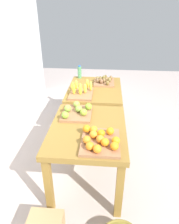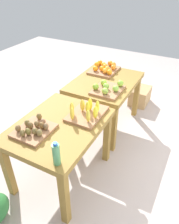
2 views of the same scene
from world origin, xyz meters
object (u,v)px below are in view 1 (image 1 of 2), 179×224
object	(u,v)px
display_table_right	(95,95)
watermelon_pile	(110,100)
banana_crate	(81,91)
apple_bin	(77,112)
orange_bin	(100,140)
display_table_left	(88,136)
water_bottle	(80,72)
kiwi_bin	(104,81)

from	to	relation	value
display_table_right	watermelon_pile	xyz separation A→B (m)	(0.90, -0.26, -0.50)
banana_crate	watermelon_pile	xyz separation A→B (m)	(1.16, -0.43, -0.66)
apple_bin	watermelon_pile	world-z (taller)	apple_bin
banana_crate	display_table_right	bearing A→B (deg)	-34.30
display_table_right	orange_bin	xyz separation A→B (m)	(-1.40, -0.14, 0.15)
display_table_left	apple_bin	world-z (taller)	apple_bin
watermelon_pile	banana_crate	bearing A→B (deg)	159.51
orange_bin	banana_crate	bearing A→B (deg)	15.44
orange_bin	apple_bin	bearing A→B (deg)	28.21
display_table_left	display_table_right	size ratio (longest dim) A/B	1.00
display_table_left	apple_bin	xyz separation A→B (m)	(0.26, 0.15, 0.15)
display_table_left	display_table_right	bearing A→B (deg)	0.00
water_bottle	apple_bin	bearing A→B (deg)	-174.10
display_table_left	orange_bin	xyz separation A→B (m)	(-0.28, -0.14, 0.15)
display_table_left	banana_crate	xyz separation A→B (m)	(0.86, 0.18, 0.15)
banana_crate	water_bottle	xyz separation A→B (m)	(0.70, 0.11, 0.06)
orange_bin	water_bottle	size ratio (longest dim) A/B	2.00
banana_crate	watermelon_pile	bearing A→B (deg)	-20.49
orange_bin	watermelon_pile	size ratio (longest dim) A/B	0.63
display_table_left	orange_bin	world-z (taller)	orange_bin
apple_bin	kiwi_bin	world-z (taller)	apple_bin
orange_bin	kiwi_bin	size ratio (longest dim) A/B	1.22
watermelon_pile	water_bottle	bearing A→B (deg)	130.34
display_table_left	watermelon_pile	distance (m)	2.10
watermelon_pile	display_table_left	bearing A→B (deg)	172.76
display_table_left	display_table_right	world-z (taller)	same
kiwi_bin	watermelon_pile	distance (m)	0.96
banana_crate	watermelon_pile	size ratio (longest dim) A/B	0.63
display_table_right	orange_bin	world-z (taller)	orange_bin
display_table_right	kiwi_bin	size ratio (longest dim) A/B	2.89
kiwi_bin	display_table_right	bearing A→B (deg)	147.51
display_table_left	banana_crate	bearing A→B (deg)	11.59
banana_crate	kiwi_bin	world-z (taller)	banana_crate
orange_bin	banana_crate	world-z (taller)	banana_crate
display_table_left	kiwi_bin	world-z (taller)	kiwi_bin
display_table_left	watermelon_pile	bearing A→B (deg)	-7.24
display_table_left	display_table_right	xyz separation A→B (m)	(1.12, 0.00, 0.00)
display_table_right	banana_crate	bearing A→B (deg)	145.70
display_table_right	watermelon_pile	world-z (taller)	display_table_right
apple_bin	water_bottle	world-z (taller)	water_bottle
display_table_right	watermelon_pile	bearing A→B (deg)	-15.91
water_bottle	watermelon_pile	bearing A→B (deg)	-49.66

